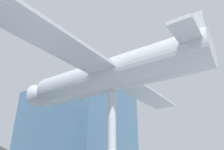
% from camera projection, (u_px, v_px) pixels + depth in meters
% --- Properties ---
extents(glass_pavilion_right, '(9.16, 11.63, 11.14)m').
position_uv_depth(glass_pavilion_right, '(76.00, 136.00, 25.60)').
color(glass_pavilion_right, slate).
rests_on(glass_pavilion_right, ground_plane).
extents(support_pylon_central, '(0.44, 0.44, 5.67)m').
position_uv_depth(support_pylon_central, '(112.00, 143.00, 11.22)').
color(support_pylon_central, '#B7B7BC').
rests_on(support_pylon_central, ground_plane).
extents(suspended_airplane, '(16.49, 12.82, 3.12)m').
position_uv_depth(suspended_airplane, '(107.00, 76.00, 12.95)').
color(suspended_airplane, '#B2B7BC').
rests_on(suspended_airplane, support_pylon_central).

